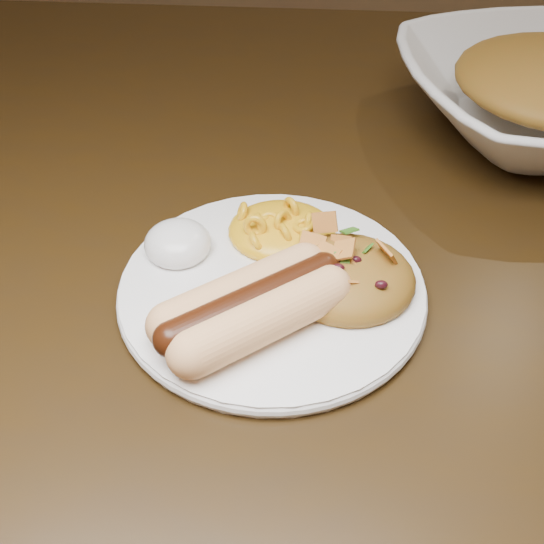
{
  "coord_description": "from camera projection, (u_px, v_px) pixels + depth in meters",
  "views": [
    {
      "loc": [
        0.12,
        -0.5,
        1.08
      ],
      "look_at": [
        0.09,
        -0.15,
        0.77
      ],
      "focal_mm": 42.0,
      "sensor_mm": 36.0,
      "label": 1
    }
  ],
  "objects": [
    {
      "name": "floor",
      "position": [
        228.0,
        541.0,
        1.1
      ],
      "size": [
        4.0,
        4.0,
        0.0
      ],
      "primitive_type": "plane",
      "color": "brown",
      "rests_on": "ground"
    },
    {
      "name": "table",
      "position": [
        198.0,
        251.0,
        0.66
      ],
      "size": [
        1.6,
        0.9,
        0.75
      ],
      "color": "black",
      "rests_on": "floor"
    },
    {
      "name": "plate",
      "position": [
        272.0,
        288.0,
        0.48
      ],
      "size": [
        0.24,
        0.24,
        0.01
      ],
      "primitive_type": "cylinder",
      "rotation": [
        0.0,
        0.0,
        0.08
      ],
      "color": "white",
      "rests_on": "table"
    },
    {
      "name": "hotdog",
      "position": [
        252.0,
        305.0,
        0.43
      ],
      "size": [
        0.11,
        0.13,
        0.03
      ],
      "rotation": [
        0.0,
        0.0,
        0.67
      ],
      "color": "#FFB479",
      "rests_on": "plate"
    },
    {
      "name": "mac_and_cheese",
      "position": [
        282.0,
        218.0,
        0.51
      ],
      "size": [
        0.1,
        0.1,
        0.03
      ],
      "primitive_type": "ellipsoid",
      "rotation": [
        0.0,
        0.0,
        -0.24
      ],
      "color": "orange",
      "rests_on": "plate"
    },
    {
      "name": "sour_cream",
      "position": [
        177.0,
        235.0,
        0.49
      ],
      "size": [
        0.06,
        0.06,
        0.03
      ],
      "primitive_type": "ellipsoid",
      "rotation": [
        0.0,
        0.0,
        -0.24
      ],
      "color": "white",
      "rests_on": "plate"
    },
    {
      "name": "taco_salad",
      "position": [
        349.0,
        267.0,
        0.46
      ],
      "size": [
        0.1,
        0.1,
        0.04
      ],
      "rotation": [
        0.0,
        0.0,
        -0.18
      ],
      "color": "#B3390F",
      "rests_on": "plate"
    }
  ]
}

